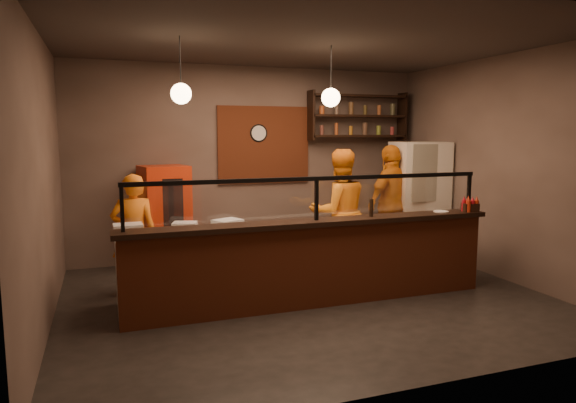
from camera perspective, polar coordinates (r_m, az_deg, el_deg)
name	(u,v)px	position (r m, az deg, el deg)	size (l,w,h in m)	color
floor	(307,298)	(6.70, 2.09, -10.63)	(6.00, 6.00, 0.00)	black
ceiling	(308,41)	(6.47, 2.23, 17.42)	(6.00, 6.00, 0.00)	#372F2A
wall_back	(252,163)	(8.75, -3.99, 4.32)	(6.00, 6.00, 0.00)	#69564D
wall_left	(42,181)	(5.96, -25.70, 2.08)	(5.00, 5.00, 0.00)	#69564D
wall_right	(500,168)	(8.01, 22.53, 3.46)	(5.00, 5.00, 0.00)	#69564D
wall_front	(426,196)	(4.19, 15.04, 0.55)	(6.00, 6.00, 0.00)	#69564D
brick_patch	(264,145)	(8.77, -2.69, 6.29)	(1.60, 0.04, 1.30)	brown
service_counter	(316,265)	(6.30, 3.13, -7.10)	(4.60, 0.25, 1.00)	brown
counter_ledge	(316,222)	(6.18, 3.17, -2.34)	(4.70, 0.37, 0.06)	black
worktop_cabinet	(301,262)	(6.76, 1.47, -6.71)	(4.60, 0.75, 0.85)	gray
worktop	(301,228)	(6.67, 1.48, -2.96)	(4.60, 0.75, 0.05)	beige
sneeze_guard	(317,194)	(6.14, 3.19, 0.79)	(4.50, 0.05, 0.52)	white
wall_shelving	(358,116)	(9.28, 7.80, 9.39)	(1.84, 0.28, 0.85)	black
wall_clock	(258,133)	(8.73, -3.31, 7.60)	(0.30, 0.30, 0.04)	black
pendant_left	(181,93)	(6.19, -11.80, 11.67)	(0.24, 0.24, 0.77)	black
pendant_right	(331,97)	(6.73, 4.77, 11.46)	(0.24, 0.24, 0.77)	black
cook_left	(134,234)	(6.96, -16.74, -3.53)	(0.58, 0.38, 1.58)	orange
cook_mid	(339,212)	(7.64, 5.70, -1.20)	(0.91, 0.71, 1.87)	orange
cook_right	(391,203)	(8.60, 11.41, -0.17)	(1.12, 0.47, 1.91)	orange
fridge	(418,200)	(8.94, 14.26, 0.16)	(0.81, 0.76, 1.95)	beige
red_cooler	(165,217)	(8.21, -13.50, -1.70)	(0.69, 0.63, 1.60)	#B9290C
pizza_dough	(289,225)	(6.67, 0.14, -2.68)	(0.46, 0.46, 0.01)	white
prep_tub_a	(128,231)	(6.18, -17.35, -3.14)	(0.32, 0.26, 0.16)	white
prep_tub_b	(185,228)	(6.29, -11.40, -2.88)	(0.28, 0.22, 0.14)	white
prep_tub_c	(228,226)	(6.27, -6.72, -2.72)	(0.32, 0.25, 0.16)	white
rolling_pin	(173,231)	(6.29, -12.63, -3.25)	(0.06, 0.06, 0.37)	yellow
condiment_caddy	(470,207)	(7.26, 19.57, -0.62)	(0.20, 0.15, 0.11)	black
pepper_mill	(371,208)	(6.49, 9.24, -0.69)	(0.05, 0.05, 0.22)	black
small_plate	(441,212)	(7.09, 16.65, -1.08)	(0.20, 0.20, 0.01)	white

